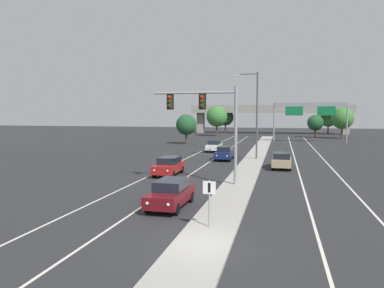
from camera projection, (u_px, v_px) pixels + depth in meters
ground_plane at (201, 247)px, 14.88m from camera, size 260.00×260.00×0.00m
median_island at (245, 174)px, 32.31m from camera, size 2.40×110.00×0.15m
lane_stripe_oncoming_center at (208, 163)px, 40.20m from camera, size 0.14×100.00×0.01m
lane_stripe_receding_center at (297, 166)px, 37.99m from camera, size 0.14×100.00×0.01m
edge_stripe_left at (178, 162)px, 40.98m from camera, size 0.14×100.00×0.01m
edge_stripe_right at (331, 167)px, 37.22m from camera, size 0.14×100.00×0.01m
overhead_signal_mast at (209, 115)px, 27.45m from camera, size 6.42×0.44×7.20m
median_sign_post at (209, 196)px, 16.94m from camera, size 0.60×0.10×2.20m
street_lamp_median at (255, 110)px, 42.51m from camera, size 2.58×0.28×10.00m
car_oncoming_darkred at (171, 193)px, 21.20m from camera, size 1.88×4.49×1.58m
car_oncoming_red at (169, 166)px, 32.36m from camera, size 1.83×4.47×1.58m
car_oncoming_navy at (225, 153)px, 42.98m from camera, size 1.82×4.47×1.58m
car_oncoming_white at (214, 146)px, 52.61m from camera, size 1.88×4.49×1.58m
car_receding_tan at (282, 160)px, 36.25m from camera, size 1.85×4.48×1.58m
highway_sign_gantry at (310, 110)px, 68.47m from camera, size 13.28×0.42×7.50m
overpass_bridge at (270, 112)px, 99.59m from camera, size 42.40×6.40×7.65m
tree_far_left_b at (186, 125)px, 65.00m from camera, size 3.64×3.64×5.26m
tree_far_left_a at (225, 117)px, 102.81m from camera, size 4.63×4.63×6.70m
tree_far_right_b at (328, 119)px, 97.74m from camera, size 4.30×4.30×6.23m
tree_far_left_c at (217, 116)px, 88.13m from camera, size 5.03×5.03×7.28m
tree_far_right_c at (342, 118)px, 78.93m from camera, size 4.67×4.67×6.76m
tree_far_right_a at (315, 123)px, 82.54m from camera, size 3.55×3.55×5.14m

